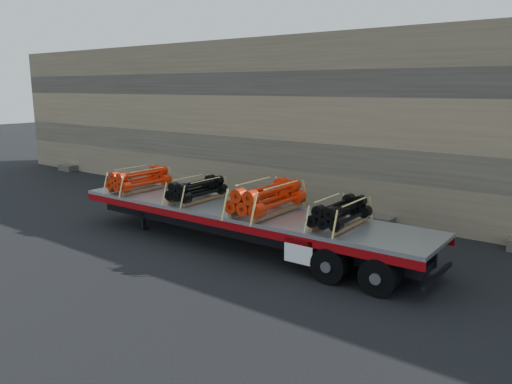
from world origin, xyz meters
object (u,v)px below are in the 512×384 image
(bundle_front, at_px, (140,180))
(trailer, at_px, (241,227))
(bundle_rear, at_px, (340,214))
(bundle_midfront, at_px, (197,190))
(bundle_midrear, at_px, (267,199))

(bundle_front, bearing_deg, trailer, -0.00)
(bundle_front, bearing_deg, bundle_rear, 0.00)
(bundle_rear, bearing_deg, bundle_midfront, -180.00)
(trailer, distance_m, bundle_midfront, 2.09)
(bundle_midrear, bearing_deg, trailer, -180.00)
(trailer, bearing_deg, bundle_midfront, 180.00)
(bundle_front, distance_m, bundle_rear, 8.18)
(trailer, distance_m, bundle_rear, 3.59)
(trailer, xyz_separation_m, bundle_midfront, (-1.85, -0.04, 0.98))
(trailer, height_order, bundle_rear, bundle_rear)
(bundle_front, height_order, bundle_midfront, bundle_front)
(trailer, distance_m, bundle_front, 4.83)
(bundle_front, height_order, bundle_midrear, bundle_midrear)
(bundle_rear, bearing_deg, bundle_midrear, -180.00)
(trailer, height_order, bundle_front, bundle_front)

